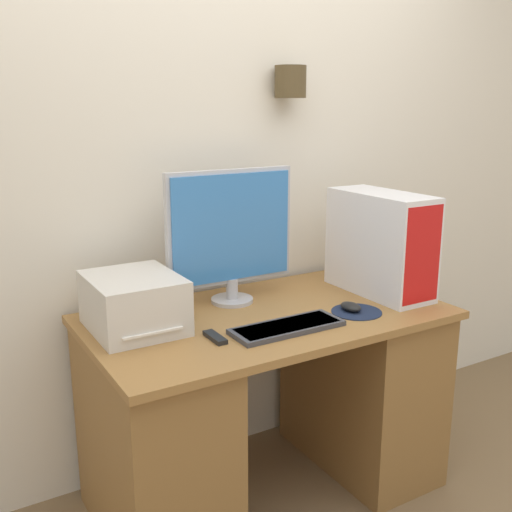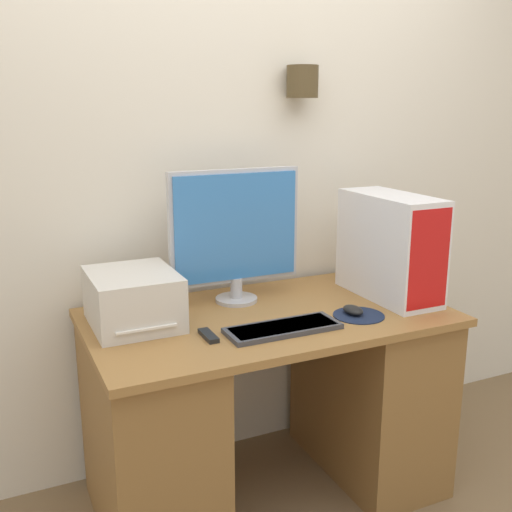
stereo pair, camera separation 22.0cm
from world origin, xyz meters
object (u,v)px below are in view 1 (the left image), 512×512
Objects in this scene: keyboard at (287,327)px; monitor at (231,231)px; mouse at (351,307)px; remote_control at (215,337)px; printer at (134,303)px; computer_tower at (381,243)px.

monitor is at bearing 93.26° from keyboard.
monitor is 5.61× the size of mouse.
printer is at bearing 129.84° from remote_control.
monitor is at bearing 53.40° from remote_control.
computer_tower is (0.60, -0.21, -0.08)m from monitor.
mouse is 0.81× the size of remote_control.
computer_tower reaches higher than printer.
computer_tower is at bearing -6.65° from printer.
remote_control is (-0.26, 0.05, -0.00)m from keyboard.
keyboard is 4.27× the size of mouse.
monitor reaches higher than keyboard.
computer_tower is 0.87m from remote_control.
monitor is 1.49× the size of printer.
monitor is 1.31× the size of keyboard.
mouse is 0.20× the size of computer_tower.
remote_control is (-0.84, -0.12, -0.20)m from computer_tower.
remote_control is at bearing 178.48° from mouse.
mouse is (0.32, 0.03, 0.01)m from keyboard.
keyboard is at bearing -10.65° from remote_control.
remote_control is (-0.24, -0.32, -0.28)m from monitor.
monitor is at bearing 134.85° from mouse.
monitor reaches higher than mouse.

